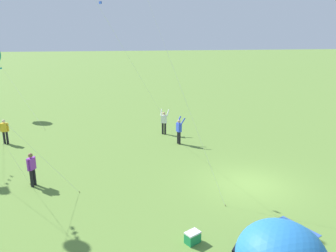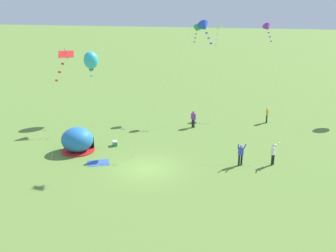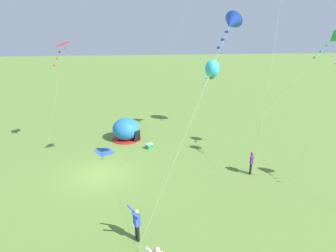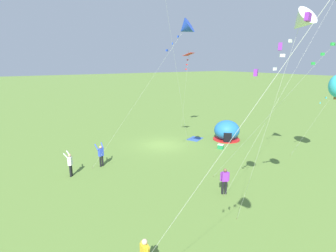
{
  "view_description": "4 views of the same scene",
  "coord_description": "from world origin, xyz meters",
  "px_view_note": "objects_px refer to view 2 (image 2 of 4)",
  "views": [
    {
      "loc": [
        -14.02,
        6.87,
        7.24
      ],
      "look_at": [
        3.16,
        3.64,
        2.39
      ],
      "focal_mm": 35.0,
      "sensor_mm": 36.0,
      "label": 1
    },
    {
      "loc": [
        7.49,
        -26.69,
        12.48
      ],
      "look_at": [
        1.52,
        0.55,
        3.36
      ],
      "focal_mm": 42.0,
      "sensor_mm": 36.0,
      "label": 2
    },
    {
      "loc": [
        17.36,
        1.67,
        9.25
      ],
      "look_at": [
        -0.98,
        5.19,
        3.05
      ],
      "focal_mm": 28.0,
      "sensor_mm": 36.0,
      "label": 3
    },
    {
      "loc": [
        12.96,
        21.48,
        8.16
      ],
      "look_at": [
        2.52,
        5.08,
        3.34
      ],
      "focal_mm": 28.0,
      "sensor_mm": 36.0,
      "label": 4
    }
  ],
  "objects_px": {
    "popup_tent": "(77,140)",
    "cooler_box": "(115,143)",
    "person_with_toddler": "(267,114)",
    "kite_white": "(218,28)",
    "kite_purple": "(267,28)",
    "kite_green": "(197,29)",
    "person_flying_kite": "(273,153)",
    "kite_cyan": "(91,60)",
    "person_strolling": "(193,118)",
    "kite_red": "(65,58)",
    "kite_blue": "(204,27)",
    "person_watching_sky": "(241,153)"
  },
  "relations": [
    {
      "from": "person_strolling",
      "to": "kite_cyan",
      "type": "height_order",
      "value": "kite_cyan"
    },
    {
      "from": "kite_red",
      "to": "kite_green",
      "type": "xyz_separation_m",
      "value": [
        6.19,
        18.5,
        0.65
      ]
    },
    {
      "from": "cooler_box",
      "to": "person_with_toddler",
      "type": "distance_m",
      "value": 16.5
    },
    {
      "from": "kite_red",
      "to": "kite_green",
      "type": "bearing_deg",
      "value": 71.49
    },
    {
      "from": "cooler_box",
      "to": "kite_green",
      "type": "relative_size",
      "value": 0.07
    },
    {
      "from": "popup_tent",
      "to": "person_with_toddler",
      "type": "bearing_deg",
      "value": 36.33
    },
    {
      "from": "cooler_box",
      "to": "kite_blue",
      "type": "bearing_deg",
      "value": 27.82
    },
    {
      "from": "popup_tent",
      "to": "kite_cyan",
      "type": "xyz_separation_m",
      "value": [
        -2.35,
        9.24,
        5.32
      ]
    },
    {
      "from": "person_with_toddler",
      "to": "kite_green",
      "type": "height_order",
      "value": "kite_green"
    },
    {
      "from": "person_strolling",
      "to": "kite_green",
      "type": "xyz_separation_m",
      "value": [
        -0.61,
        5.4,
        8.32
      ]
    },
    {
      "from": "popup_tent",
      "to": "kite_green",
      "type": "distance_m",
      "value": 18.04
    },
    {
      "from": "cooler_box",
      "to": "kite_cyan",
      "type": "xyz_separation_m",
      "value": [
        -4.98,
        7.34,
        6.1
      ]
    },
    {
      "from": "person_flying_kite",
      "to": "kite_purple",
      "type": "bearing_deg",
      "value": 92.63
    },
    {
      "from": "popup_tent",
      "to": "person_flying_kite",
      "type": "height_order",
      "value": "popup_tent"
    },
    {
      "from": "person_watching_sky",
      "to": "person_strolling",
      "type": "xyz_separation_m",
      "value": [
        -5.05,
        8.53,
        -0.03
      ]
    },
    {
      "from": "cooler_box",
      "to": "kite_red",
      "type": "xyz_separation_m",
      "value": [
        -0.82,
        -6.51,
        8.41
      ]
    },
    {
      "from": "person_with_toddler",
      "to": "kite_green",
      "type": "distance_m",
      "value": 11.67
    },
    {
      "from": "kite_purple",
      "to": "kite_white",
      "type": "xyz_separation_m",
      "value": [
        -5.1,
        -3.79,
        0.2
      ]
    },
    {
      "from": "kite_cyan",
      "to": "kite_blue",
      "type": "bearing_deg",
      "value": -16.31
    },
    {
      "from": "person_with_toddler",
      "to": "person_flying_kite",
      "type": "bearing_deg",
      "value": -88.65
    },
    {
      "from": "person_watching_sky",
      "to": "kite_blue",
      "type": "distance_m",
      "value": 11.41
    },
    {
      "from": "person_with_toddler",
      "to": "kite_blue",
      "type": "xyz_separation_m",
      "value": [
        -6.08,
        -6.01,
        9.12
      ]
    },
    {
      "from": "person_watching_sky",
      "to": "kite_red",
      "type": "height_order",
      "value": "kite_red"
    },
    {
      "from": "person_flying_kite",
      "to": "kite_red",
      "type": "height_order",
      "value": "kite_red"
    },
    {
      "from": "cooler_box",
      "to": "kite_purple",
      "type": "xyz_separation_m",
      "value": [
        12.75,
        15.29,
        9.08
      ]
    },
    {
      "from": "kite_white",
      "to": "kite_purple",
      "type": "bearing_deg",
      "value": 36.64
    },
    {
      "from": "person_flying_kite",
      "to": "kite_cyan",
      "type": "height_order",
      "value": "kite_cyan"
    },
    {
      "from": "popup_tent",
      "to": "cooler_box",
      "type": "bearing_deg",
      "value": 35.72
    },
    {
      "from": "person_with_toddler",
      "to": "kite_white",
      "type": "height_order",
      "value": "kite_white"
    },
    {
      "from": "cooler_box",
      "to": "person_watching_sky",
      "type": "distance_m",
      "value": 11.23
    },
    {
      "from": "kite_blue",
      "to": "kite_purple",
      "type": "bearing_deg",
      "value": 64.12
    },
    {
      "from": "person_flying_kite",
      "to": "kite_white",
      "type": "xyz_separation_m",
      "value": [
        -5.86,
        12.83,
        8.51
      ]
    },
    {
      "from": "kite_cyan",
      "to": "kite_green",
      "type": "relative_size",
      "value": 0.74
    },
    {
      "from": "cooler_box",
      "to": "kite_blue",
      "type": "distance_m",
      "value": 12.77
    },
    {
      "from": "popup_tent",
      "to": "kite_blue",
      "type": "xyz_separation_m",
      "value": [
        9.81,
        5.68,
        9.09
      ]
    },
    {
      "from": "person_flying_kite",
      "to": "kite_purple",
      "type": "distance_m",
      "value": 18.6
    },
    {
      "from": "person_flying_kite",
      "to": "person_strolling",
      "type": "bearing_deg",
      "value": 133.57
    },
    {
      "from": "cooler_box",
      "to": "kite_green",
      "type": "bearing_deg",
      "value": 65.86
    },
    {
      "from": "kite_cyan",
      "to": "kite_red",
      "type": "bearing_deg",
      "value": -73.29
    },
    {
      "from": "kite_red",
      "to": "kite_cyan",
      "type": "height_order",
      "value": "kite_red"
    },
    {
      "from": "person_with_toddler",
      "to": "person_watching_sky",
      "type": "relative_size",
      "value": 0.91
    },
    {
      "from": "kite_green",
      "to": "kite_blue",
      "type": "bearing_deg",
      "value": -77.59
    },
    {
      "from": "person_strolling",
      "to": "person_with_toddler",
      "type": "bearing_deg",
      "value": 23.75
    },
    {
      "from": "kite_green",
      "to": "kite_white",
      "type": "xyz_separation_m",
      "value": [
        2.28,
        -0.49,
        0.22
      ]
    },
    {
      "from": "popup_tent",
      "to": "kite_red",
      "type": "xyz_separation_m",
      "value": [
        1.82,
        -4.62,
        7.63
      ]
    },
    {
      "from": "kite_purple",
      "to": "kite_white",
      "type": "bearing_deg",
      "value": -143.36
    },
    {
      "from": "person_strolling",
      "to": "kite_white",
      "type": "xyz_separation_m",
      "value": [
        1.68,
        4.9,
        8.54
      ]
    },
    {
      "from": "popup_tent",
      "to": "person_flying_kite",
      "type": "xyz_separation_m",
      "value": [
        16.16,
        0.56,
        0.0
      ]
    },
    {
      "from": "person_with_toddler",
      "to": "person_watching_sky",
      "type": "bearing_deg",
      "value": -100.73
    },
    {
      "from": "kite_white",
      "to": "kite_red",
      "type": "bearing_deg",
      "value": -115.2
    }
  ]
}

